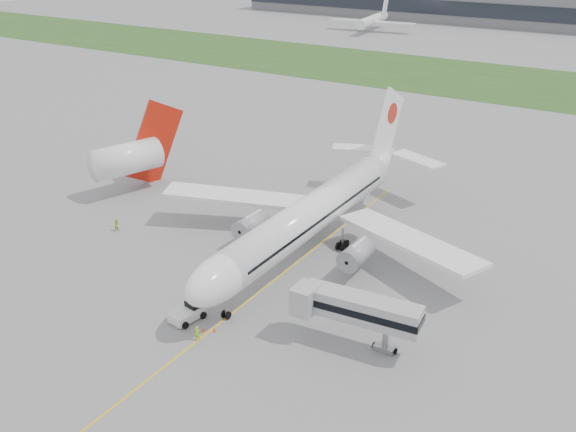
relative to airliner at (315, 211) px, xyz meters
The scene contains 13 objects.
ground 7.47m from the airliner, 90.00° to the right, with size 600.00×600.00×0.00m, color #97979A.
apron_markings 11.38m from the airliner, 90.00° to the right, with size 70.00×70.00×0.04m, color yellow, non-canonical shape.
grass_strip 115.27m from the airliner, 90.00° to the left, with size 600.00×50.00×0.02m, color #2A491B.
control_tower 244.38m from the airliner, 111.62° to the left, with size 12.00×12.00×56.00m, color slate, non-canonical shape.
airliner is the anchor object (origin of this frame).
pushback_tug 22.86m from the airliner, 99.02° to the right, with size 3.19×4.25×2.02m.
jet_bridge 22.09m from the airliner, 49.93° to the right, with size 13.34×4.96×6.18m.
safety_cone_left 23.91m from the airliner, 91.23° to the right, with size 0.39×0.39×0.54m, color #FC470D.
safety_cone_right 23.30m from the airliner, 88.74° to the right, with size 0.37×0.37×0.50m, color #FC470D.
ground_crew_near 25.30m from the airliner, 90.13° to the right, with size 0.65×0.42×1.77m, color #ACEB27.
ground_crew_far 29.17m from the airliner, 159.28° to the right, with size 0.87×0.67×1.78m, color #9BD523.
neighbor_aircraft 36.02m from the airliner, behind, with size 8.30×18.51×14.95m.
distant_aircraft_left 195.23m from the airliner, 112.91° to the left, with size 34.84×30.74×13.32m, color white, non-canonical shape.
Camera 1 is at (38.15, -62.91, 40.54)m, focal length 40.00 mm.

